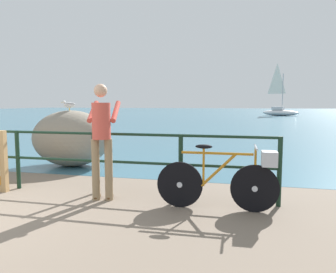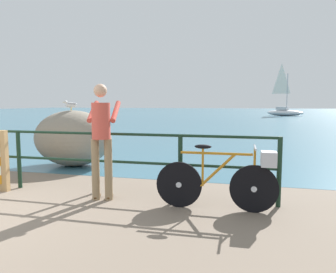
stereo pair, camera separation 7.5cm
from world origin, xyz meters
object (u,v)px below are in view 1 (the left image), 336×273
Objects in this scene: person_at_railing at (102,136)px; seagull at (69,104)px; bicycle at (227,178)px; breakwater_boulder_main at (71,138)px; sailboat at (280,110)px.

seagull is at bearing 26.97° from person_at_railing.
seagull is (-3.79, 2.39, 1.00)m from bicycle.
bicycle is 0.90× the size of breakwater_boulder_main.
sailboat is (8.07, 33.19, 0.05)m from breakwater_boulder_main.
bicycle is 0.28× the size of sailboat.
person_at_railing reaches higher than breakwater_boulder_main.
breakwater_boulder_main is at bearing -128.15° from seagull.
bicycle is 0.96× the size of person_at_railing.
sailboat is at bearing 81.99° from bicycle.
sailboat is at bearing -22.06° from person_at_railing.
sailboat reaches higher than breakwater_boulder_main.
seagull is (-1.89, 2.32, 0.47)m from person_at_railing.
seagull reaches higher than bicycle.
breakwater_boulder_main is 34.16m from sailboat.
breakwater_boulder_main is 5.54× the size of seagull.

